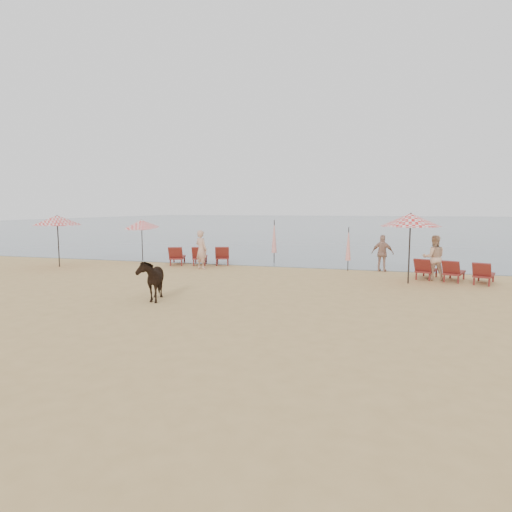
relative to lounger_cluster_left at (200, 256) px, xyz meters
The scene contains 13 objects.
ground 10.66m from the lounger_cluster_left, 65.74° to the right, with size 120.00×120.00×0.00m, color tan.
sea 70.43m from the lounger_cluster_left, 86.44° to the left, with size 160.00×140.00×0.06m, color #51606B.
lounger_cluster_left is the anchor object (origin of this frame).
lounger_cluster_right 11.81m from the lounger_cluster_left, ahead, with size 3.11×2.41×0.60m.
umbrella_open_left_a 7.15m from the lounger_cluster_left, 157.60° to the right, with size 2.25×2.25×2.56m.
umbrella_open_left_b 4.05m from the lounger_cluster_left, behind, with size 1.85×1.88×2.36m.
umbrella_open_right 10.51m from the lounger_cluster_left, 15.58° to the right, with size 2.23×2.23×2.72m.
umbrella_closed_left 4.01m from the lounger_cluster_left, 25.75° to the left, with size 0.28×0.28×2.28m.
umbrella_closed_right 7.50m from the lounger_cluster_left, ahead, with size 0.25×0.25×2.03m.
cow 8.43m from the lounger_cluster_left, 76.67° to the right, with size 0.72×1.57×1.33m, color black.
beachgoer_left 1.55m from the lounger_cluster_left, 63.21° to the right, with size 0.67×0.44×1.85m, color tan.
beachgoer_right_a 11.08m from the lounger_cluster_left, ahead, with size 0.88×0.69×1.81m, color #D5AA85.
beachgoer_right_b 8.98m from the lounger_cluster_left, ahead, with size 0.99×0.41×1.69m, color tan.
Camera 1 is at (4.47, -10.35, 2.90)m, focal length 30.00 mm.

